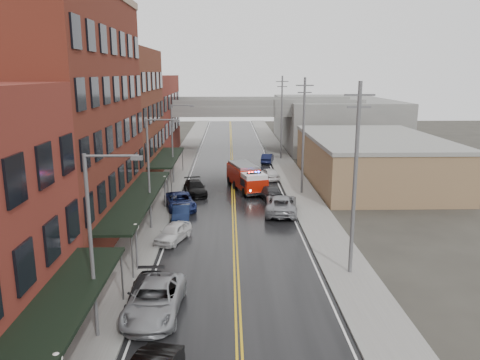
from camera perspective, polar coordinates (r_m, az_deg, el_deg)
name	(u,v)px	position (r m, az deg, el deg)	size (l,w,h in m)	color
road	(234,208)	(44.19, -0.77, -3.39)	(11.00, 160.00, 0.02)	black
sidewalk_left	(156,208)	(44.70, -10.19, -3.33)	(3.00, 160.00, 0.15)	slate
sidewalk_right	(311,206)	(44.84, 8.61, -3.21)	(3.00, 160.00, 0.15)	slate
curb_left	(174,207)	(44.47, -8.08, -3.33)	(0.30, 160.00, 0.15)	gray
curb_right	(293,207)	(44.59, 6.52, -3.24)	(0.30, 160.00, 0.15)	gray
brick_building_b	(57,120)	(37.81, -21.43, 6.83)	(9.00, 20.00, 18.00)	maroon
brick_building_c	(114,118)	(54.66, -15.13, 7.33)	(9.00, 15.00, 15.00)	brown
brick_building_far	(142,117)	(71.84, -11.81, 7.56)	(9.00, 20.00, 12.00)	maroon
tan_building	(372,161)	(55.81, 15.77, 2.21)	(14.00, 22.00, 5.00)	#90714E
right_far_block	(333,121)	(84.85, 11.25, 7.02)	(18.00, 30.00, 8.00)	slate
awning_0	(46,326)	(20.21, -22.56, -16.11)	(2.60, 16.00, 3.09)	black
awning_1	(139,197)	(37.31, -12.25, -2.04)	(2.60, 18.00, 3.09)	black
awning_2	(167,157)	(54.19, -8.86, 2.76)	(2.60, 13.00, 3.09)	black
globe_lamp_1	(136,236)	(30.74, -12.58, -6.65)	(0.44, 0.44, 3.12)	#59595B
globe_lamp_2	(165,184)	(44.00, -9.15, -0.53)	(0.44, 0.44, 3.12)	#59595B
street_lamp_0	(96,236)	(22.50, -17.18, -6.54)	(2.64, 0.22, 9.00)	#59595B
street_lamp_1	(152,167)	(37.61, -10.72, 1.58)	(2.64, 0.22, 9.00)	#59595B
street_lamp_2	(174,139)	(53.24, -8.00, 5.00)	(2.64, 0.22, 9.00)	#59595B
utility_pole_0	(355,177)	(29.10, 13.86, 0.35)	(1.80, 0.24, 12.00)	#59595B
utility_pole_1	(303,134)	(48.39, 7.73, 5.55)	(1.80, 0.24, 12.00)	#59595B
utility_pole_2	(282,116)	(68.10, 5.10, 7.75)	(1.80, 0.24, 12.00)	#59595B
overpass	(231,114)	(74.67, -1.07, 8.01)	(40.00, 10.00, 7.50)	slate
fire_truck	(246,177)	(50.39, 0.79, 0.38)	(4.51, 7.80, 2.72)	#AC1807
parked_car_left_2	(155,300)	(25.73, -10.37, -14.19)	(2.73, 5.92, 1.64)	gray
parked_car_left_3	(146,293)	(26.86, -11.34, -13.36)	(1.89, 4.65, 1.35)	black
parked_car_left_4	(173,232)	(35.85, -8.16, -6.34)	(1.63, 4.05, 1.38)	silver
parked_car_left_5	(181,214)	(40.42, -7.17, -4.09)	(1.43, 4.10, 1.35)	#0E1834
parked_car_left_6	(180,201)	(43.97, -7.31, -2.59)	(2.47, 5.35, 1.49)	navy
parked_car_left_7	(195,188)	(48.93, -5.49, -0.96)	(2.03, 5.00, 1.45)	black
parked_car_right_0	(281,204)	(42.49, 5.02, -2.96)	(2.78, 6.04, 1.68)	gray
parked_car_right_1	(269,192)	(47.44, 3.61, -1.45)	(1.85, 4.56, 1.32)	#2B2B2E
parked_car_right_2	(269,174)	(55.66, 3.57, 0.77)	(1.68, 4.17, 1.42)	white
parked_car_right_3	(267,158)	(65.88, 3.36, 2.66)	(1.43, 4.11, 1.36)	black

